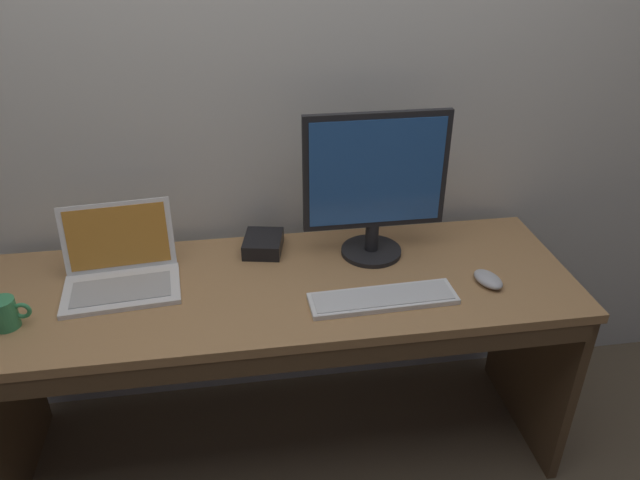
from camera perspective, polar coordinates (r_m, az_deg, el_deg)
ground_plane at (r=2.33m, az=-3.29°, el=-18.96°), size 14.00×14.00×0.00m
desk at (r=1.94m, az=-3.73°, el=-8.33°), size 1.83×0.61×0.72m
laptop_white at (r=1.91m, az=-18.47°, el=-2.76°), size 0.36×0.29×0.23m
external_monitor at (r=1.88m, az=5.27°, el=5.21°), size 0.45×0.20×0.49m
wired_keyboard at (r=1.77m, az=6.01°, el=-5.56°), size 0.44×0.13×0.02m
computer_mouse at (r=1.90m, az=15.72°, el=-3.62°), size 0.10×0.12×0.03m
external_drive_box at (r=2.00m, az=-5.43°, el=-0.36°), size 0.15×0.17×0.05m
coffee_mug at (r=1.85m, az=-27.79°, el=-6.21°), size 0.11×0.07×0.09m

